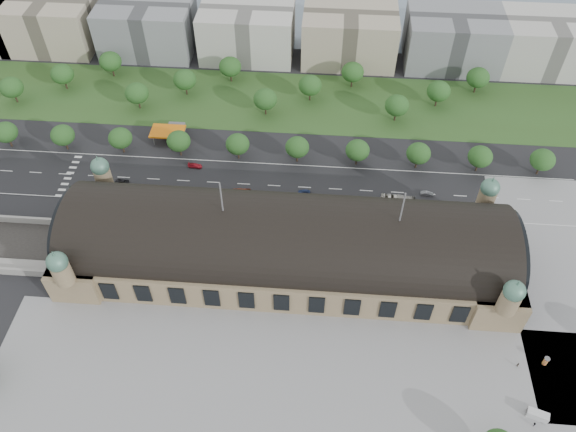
# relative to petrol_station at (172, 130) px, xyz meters

# --- Properties ---
(ground) EXTENTS (900.00, 900.00, 0.00)m
(ground) POSITION_rel_petrol_station_xyz_m (53.91, -65.28, -2.95)
(ground) COLOR black
(ground) RESTS_ON ground
(station) EXTENTS (150.00, 48.40, 44.30)m
(station) POSITION_rel_petrol_station_xyz_m (53.91, -65.28, 7.33)
(station) COLOR #857352
(station) RESTS_ON ground
(plaza_south) EXTENTS (190.00, 48.00, 0.12)m
(plaza_south) POSITION_rel_petrol_station_xyz_m (63.91, -109.28, -2.95)
(plaza_south) COLOR gray
(plaza_south) RESTS_ON ground
(road_slab) EXTENTS (260.00, 26.00, 0.10)m
(road_slab) POSITION_rel_petrol_station_xyz_m (33.91, -27.28, -2.95)
(road_slab) COLOR black
(road_slab) RESTS_ON ground
(grass_belt) EXTENTS (300.00, 45.00, 0.10)m
(grass_belt) POSITION_rel_petrol_station_xyz_m (38.91, 27.72, -2.95)
(grass_belt) COLOR #2E4D1F
(grass_belt) RESTS_ON ground
(petrol_station) EXTENTS (14.00, 13.00, 5.05)m
(petrol_station) POSITION_rel_petrol_station_xyz_m (0.00, 0.00, 0.00)
(petrol_station) COLOR #D3670C
(petrol_station) RESTS_ON ground
(office_1) EXTENTS (45.00, 32.00, 24.00)m
(office_1) POSITION_rel_petrol_station_xyz_m (-76.09, 67.72, 9.05)
(office_1) COLOR tan
(office_1) RESTS_ON ground
(office_2) EXTENTS (45.00, 32.00, 24.00)m
(office_2) POSITION_rel_petrol_station_xyz_m (-26.09, 67.72, 9.05)
(office_2) COLOR gray
(office_2) RESTS_ON ground
(office_3) EXTENTS (45.00, 32.00, 24.00)m
(office_3) POSITION_rel_petrol_station_xyz_m (23.91, 67.72, 9.05)
(office_3) COLOR #BBB8B1
(office_3) RESTS_ON ground
(office_4) EXTENTS (45.00, 32.00, 24.00)m
(office_4) POSITION_rel_petrol_station_xyz_m (73.91, 67.72, 9.05)
(office_4) COLOR tan
(office_4) RESTS_ON ground
(office_5) EXTENTS (45.00, 32.00, 24.00)m
(office_5) POSITION_rel_petrol_station_xyz_m (123.91, 67.72, 9.05)
(office_5) COLOR gray
(office_5) RESTS_ON ground
(office_6) EXTENTS (45.00, 32.00, 24.00)m
(office_6) POSITION_rel_petrol_station_xyz_m (168.91, 67.72, 9.05)
(office_6) COLOR #BBB8B1
(office_6) RESTS_ON ground
(tree_row_0) EXTENTS (9.60, 9.60, 11.52)m
(tree_row_0) POSITION_rel_petrol_station_xyz_m (-66.09, -12.28, 4.48)
(tree_row_0) COLOR #2D2116
(tree_row_0) RESTS_ON ground
(tree_row_1) EXTENTS (9.60, 9.60, 11.52)m
(tree_row_1) POSITION_rel_petrol_station_xyz_m (-42.09, -12.28, 4.48)
(tree_row_1) COLOR #2D2116
(tree_row_1) RESTS_ON ground
(tree_row_2) EXTENTS (9.60, 9.60, 11.52)m
(tree_row_2) POSITION_rel_petrol_station_xyz_m (-18.09, -12.28, 4.48)
(tree_row_2) COLOR #2D2116
(tree_row_2) RESTS_ON ground
(tree_row_3) EXTENTS (9.60, 9.60, 11.52)m
(tree_row_3) POSITION_rel_petrol_station_xyz_m (5.91, -12.28, 4.48)
(tree_row_3) COLOR #2D2116
(tree_row_3) RESTS_ON ground
(tree_row_4) EXTENTS (9.60, 9.60, 11.52)m
(tree_row_4) POSITION_rel_petrol_station_xyz_m (29.91, -12.28, 4.48)
(tree_row_4) COLOR #2D2116
(tree_row_4) RESTS_ON ground
(tree_row_5) EXTENTS (9.60, 9.60, 11.52)m
(tree_row_5) POSITION_rel_petrol_station_xyz_m (53.91, -12.28, 4.48)
(tree_row_5) COLOR #2D2116
(tree_row_5) RESTS_ON ground
(tree_row_6) EXTENTS (9.60, 9.60, 11.52)m
(tree_row_6) POSITION_rel_petrol_station_xyz_m (77.91, -12.28, 4.48)
(tree_row_6) COLOR #2D2116
(tree_row_6) RESTS_ON ground
(tree_row_7) EXTENTS (9.60, 9.60, 11.52)m
(tree_row_7) POSITION_rel_petrol_station_xyz_m (101.91, -12.28, 4.48)
(tree_row_7) COLOR #2D2116
(tree_row_7) RESTS_ON ground
(tree_row_8) EXTENTS (9.60, 9.60, 11.52)m
(tree_row_8) POSITION_rel_petrol_station_xyz_m (125.91, -12.28, 4.48)
(tree_row_8) COLOR #2D2116
(tree_row_8) RESTS_ON ground
(tree_row_9) EXTENTS (9.60, 9.60, 11.52)m
(tree_row_9) POSITION_rel_petrol_station_xyz_m (149.91, -12.28, 4.48)
(tree_row_9) COLOR #2D2116
(tree_row_9) RESTS_ON ground
(tree_belt_0) EXTENTS (10.40, 10.40, 12.48)m
(tree_belt_0) POSITION_rel_petrol_station_xyz_m (-76.09, 17.72, 5.10)
(tree_belt_0) COLOR #2D2116
(tree_belt_0) RESTS_ON ground
(tree_belt_1) EXTENTS (10.40, 10.40, 12.48)m
(tree_belt_1) POSITION_rel_petrol_station_xyz_m (-57.09, 29.72, 5.10)
(tree_belt_1) COLOR #2D2116
(tree_belt_1) RESTS_ON ground
(tree_belt_2) EXTENTS (10.40, 10.40, 12.48)m
(tree_belt_2) POSITION_rel_petrol_station_xyz_m (-38.09, 41.72, 5.10)
(tree_belt_2) COLOR #2D2116
(tree_belt_2) RESTS_ON ground
(tree_belt_3) EXTENTS (10.40, 10.40, 12.48)m
(tree_belt_3) POSITION_rel_petrol_station_xyz_m (-19.09, 17.72, 5.10)
(tree_belt_3) COLOR #2D2116
(tree_belt_3) RESTS_ON ground
(tree_belt_4) EXTENTS (10.40, 10.40, 12.48)m
(tree_belt_4) POSITION_rel_petrol_station_xyz_m (-0.09, 29.72, 5.10)
(tree_belt_4) COLOR #2D2116
(tree_belt_4) RESTS_ON ground
(tree_belt_5) EXTENTS (10.40, 10.40, 12.48)m
(tree_belt_5) POSITION_rel_petrol_station_xyz_m (18.91, 41.72, 5.10)
(tree_belt_5) COLOR #2D2116
(tree_belt_5) RESTS_ON ground
(tree_belt_6) EXTENTS (10.40, 10.40, 12.48)m
(tree_belt_6) POSITION_rel_petrol_station_xyz_m (37.91, 17.72, 5.10)
(tree_belt_6) COLOR #2D2116
(tree_belt_6) RESTS_ON ground
(tree_belt_7) EXTENTS (10.40, 10.40, 12.48)m
(tree_belt_7) POSITION_rel_petrol_station_xyz_m (56.91, 29.72, 5.10)
(tree_belt_7) COLOR #2D2116
(tree_belt_7) RESTS_ON ground
(tree_belt_8) EXTENTS (10.40, 10.40, 12.48)m
(tree_belt_8) POSITION_rel_petrol_station_xyz_m (75.91, 41.72, 5.10)
(tree_belt_8) COLOR #2D2116
(tree_belt_8) RESTS_ON ground
(tree_belt_9) EXTENTS (10.40, 10.40, 12.48)m
(tree_belt_9) POSITION_rel_petrol_station_xyz_m (94.91, 17.72, 5.10)
(tree_belt_9) COLOR #2D2116
(tree_belt_9) RESTS_ON ground
(tree_belt_10) EXTENTS (10.40, 10.40, 12.48)m
(tree_belt_10) POSITION_rel_petrol_station_xyz_m (113.91, 29.72, 5.10)
(tree_belt_10) COLOR #2D2116
(tree_belt_10) RESTS_ON ground
(tree_belt_11) EXTENTS (10.40, 10.40, 12.48)m
(tree_belt_11) POSITION_rel_petrol_station_xyz_m (132.91, 41.72, 5.10)
(tree_belt_11) COLOR #2D2116
(tree_belt_11) RESTS_ON ground
(traffic_car_2) EXTENTS (5.70, 3.09, 1.52)m
(traffic_car_2) POSITION_rel_petrol_station_xyz_m (-13.90, -30.44, -2.19)
(traffic_car_2) COLOR black
(traffic_car_2) RESTS_ON ground
(traffic_car_3) EXTENTS (5.79, 2.69, 1.64)m
(traffic_car_3) POSITION_rel_petrol_station_xyz_m (13.11, -19.10, -2.13)
(traffic_car_3) COLOR maroon
(traffic_car_3) RESTS_ON ground
(traffic_car_4) EXTENTS (4.67, 1.90, 1.59)m
(traffic_car_4) POSITION_rel_petrol_station_xyz_m (57.93, -30.40, -2.16)
(traffic_car_4) COLOR #1B274D
(traffic_car_4) RESTS_ON ground
(traffic_car_5) EXTENTS (4.89, 1.94, 1.58)m
(traffic_car_5) POSITION_rel_petrol_station_xyz_m (105.03, -27.75, -2.16)
(traffic_car_5) COLOR slate
(traffic_car_5) RESTS_ON ground
(traffic_car_6) EXTENTS (5.74, 2.86, 1.56)m
(traffic_car_6) POSITION_rel_petrol_station_xyz_m (120.55, -38.02, -2.17)
(traffic_car_6) COLOR silver
(traffic_car_6) RESTS_ON ground
(parked_car_0) EXTENTS (4.28, 3.34, 1.36)m
(parked_car_0) POSITION_rel_petrol_station_xyz_m (-11.00, -42.97, -2.27)
(parked_car_0) COLOR black
(parked_car_0) RESTS_ON ground
(parked_car_1) EXTENTS (5.26, 4.52, 1.34)m
(parked_car_1) POSITION_rel_petrol_station_xyz_m (0.89, -42.01, -2.28)
(parked_car_1) COLOR maroon
(parked_car_1) RESTS_ON ground
(parked_car_2) EXTENTS (5.20, 4.78, 1.46)m
(parked_car_2) POSITION_rel_petrol_station_xyz_m (1.11, -44.28, -2.22)
(parked_car_2) COLOR #17163F
(parked_car_2) RESTS_ON ground
(parked_car_3) EXTENTS (4.87, 3.36, 1.54)m
(parked_car_3) POSITION_rel_petrol_station_xyz_m (19.04, -44.01, -2.18)
(parked_car_3) COLOR #54555B
(parked_car_3) RESTS_ON ground
(parked_car_4) EXTENTS (4.82, 4.42, 1.60)m
(parked_car_4) POSITION_rel_petrol_station_xyz_m (-4.00, -40.28, -2.15)
(parked_car_4) COLOR silver
(parked_car_4) RESTS_ON ground
(parked_car_5) EXTENTS (6.32, 5.84, 1.65)m
(parked_car_5) POSITION_rel_petrol_station_xyz_m (14.06, -40.28, -2.13)
(parked_car_5) COLOR gray
(parked_car_5) RESTS_ON ground
(parked_car_6) EXTENTS (5.80, 4.96, 1.60)m
(parked_car_6) POSITION_rel_petrol_station_xyz_m (35.91, -40.28, -2.15)
(parked_car_6) COLOR black
(parked_car_6) RESTS_ON ground
(bus_west) EXTENTS (13.24, 4.33, 3.62)m
(bus_west) POSITION_rel_petrol_station_xyz_m (31.45, -34.93, -1.14)
(bus_west) COLOR #A8381A
(bus_west) RESTS_ON ground
(bus_mid) EXTENTS (11.92, 3.11, 3.30)m
(bus_mid) POSITION_rel_petrol_station_xyz_m (75.26, -38.23, -1.30)
(bus_mid) COLOR silver
(bus_mid) RESTS_ON ground
(bus_east) EXTENTS (13.18, 3.92, 3.62)m
(bus_east) POSITION_rel_petrol_station_xyz_m (93.47, -33.28, -1.14)
(bus_east) COLOR #BBB6AD
(bus_east) RESTS_ON ground
(van_south) EXTENTS (6.25, 4.05, 2.52)m
(van_south) POSITION_rel_petrol_station_xyz_m (127.70, -113.44, -1.75)
(van_south) COLOR #BEBEC0
(van_south) RESTS_ON ground
(advertising_column) EXTENTS (1.68, 1.68, 3.19)m
(advertising_column) POSITION_rel_petrol_station_xyz_m (133.91, -96.72, -1.29)
(advertising_column) COLOR #E03853
(advertising_column) RESTS_ON ground
(pedestrian_2) EXTENTS (0.92, 0.97, 1.75)m
(pedestrian_2) POSITION_rel_petrol_station_xyz_m (125.63, -98.21, -2.08)
(pedestrian_2) COLOR gray
(pedestrian_2) RESTS_ON ground
(pedestrian_4) EXTENTS (1.06, 1.20, 1.75)m
(pedestrian_4) POSITION_rel_petrol_station_xyz_m (126.59, -116.19, -2.07)
(pedestrian_4) COLOR gray
(pedestrian_4) RESTS_ON ground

